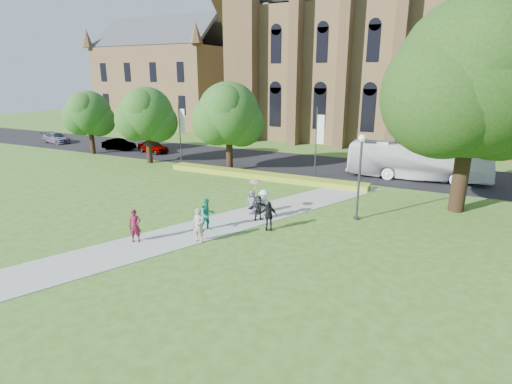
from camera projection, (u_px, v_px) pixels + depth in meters
The scene contains 25 objects.
ground at pixel (195, 235), 22.14m from camera, with size 160.00×160.00×0.00m, color #3C631D.
road at pixel (310, 165), 39.39m from camera, with size 160.00×10.00×0.02m, color black.
footpath at pixel (205, 229), 22.99m from camera, with size 3.20×30.00×0.04m, color #B2B2A8.
flower_hedge at pixel (263, 176), 34.30m from camera, with size 18.00×1.40×0.45m, color yellow.
cathedral at pixel (445, 37), 48.55m from camera, with size 52.60×18.25×28.00m.
building_west at pixel (168, 71), 70.07m from camera, with size 22.00×14.00×18.30m.
streetlamp at pixel (360, 167), 23.66m from camera, with size 0.44×0.44×5.24m.
large_tree at pixel (475, 78), 23.81m from camera, with size 9.60×9.60×13.20m.
street_tree_0 at pixel (147, 114), 39.15m from camera, with size 5.20×5.20×7.50m.
street_tree_1 at pixel (229, 114), 35.70m from camera, with size 5.60×5.60×8.05m.
street_tree_2 at pixel (89, 113), 43.89m from camera, with size 4.80×4.80×6.95m.
banner_pole_0 at pixel (317, 139), 33.41m from camera, with size 0.70×0.10×6.00m.
banner_pole_1 at pixel (181, 130), 39.29m from camera, with size 0.70×0.10×6.00m.
tour_coach at pixel (417, 161), 33.66m from camera, with size 2.68×11.44×3.19m, color silver.
car_0 at pixel (153, 147), 45.49m from camera, with size 1.63×4.05×1.38m, color gray.
car_1 at pixel (119, 144), 47.30m from camera, with size 1.37×3.92×1.29m, color gray.
car_2 at pixel (56, 138), 52.09m from camera, with size 1.83×4.50×1.30m, color gray.
pedestrian_0 at pixel (135, 226), 20.95m from camera, with size 0.65×0.43×1.78m, color maroon.
pedestrian_1 at pixel (207, 215), 22.52m from camera, with size 0.91×0.71×1.86m, color #1B8B71.
pedestrian_2 at pixel (264, 204), 24.45m from camera, with size 1.17×0.68×1.82m, color silver.
pedestrian_3 at pixel (269, 216), 22.62m from camera, with size 0.99×0.41×1.68m, color black.
pedestrian_4 at pixel (252, 202), 25.24m from camera, with size 0.75×0.49×1.54m, color slate.
pedestrian_5 at pixel (258, 208), 24.16m from camera, with size 1.42×0.45×1.53m, color #24262B.
pedestrian_6 at pixel (199, 225), 20.93m from camera, with size 0.67×0.44×1.85m, color #AF9D92.
parasol at pixel (255, 186), 24.94m from camera, with size 0.72×0.72×0.63m, color #C68C9D.
Camera 1 is at (12.07, -16.99, 8.53)m, focal length 28.00 mm.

